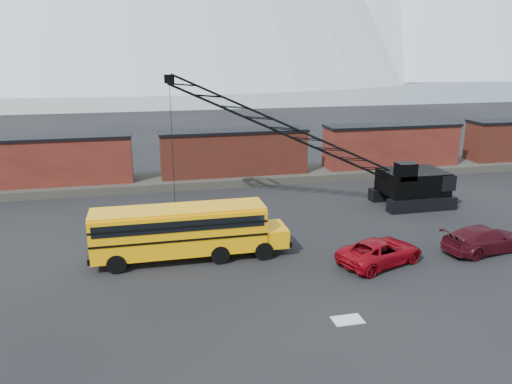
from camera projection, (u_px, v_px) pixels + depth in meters
ground at (309, 283)px, 26.57m from camera, size 160.00×160.00×0.00m
gravel_berm at (234, 177)px, 47.09m from camera, size 120.00×5.00×0.70m
boxcar_west_near at (52, 160)px, 43.00m from camera, size 13.70×3.10×4.17m
boxcar_mid at (234, 152)px, 46.42m from camera, size 13.70×3.10×4.17m
boxcar_east_near at (391, 145)px, 49.85m from camera, size 13.70×3.10×4.17m
snow_patch at (348, 320)px, 22.92m from camera, size 1.40×0.90×0.02m
school_bus at (185, 230)px, 29.17m from camera, size 11.65×2.65×3.19m
red_pickup at (380, 252)px, 28.79m from camera, size 5.87×4.16×1.49m
maroon_suv at (484, 239)px, 30.52m from camera, size 5.82×3.13×1.60m
crawler_crane at (298, 135)px, 37.46m from camera, size 21.83×4.76×10.47m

